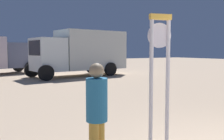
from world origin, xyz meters
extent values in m
cylinder|color=silver|center=(-1.10, 1.59, 1.14)|extent=(0.07, 0.07, 2.27)
cylinder|color=silver|center=(-0.79, 1.50, 1.14)|extent=(0.07, 0.07, 2.27)
cube|color=yellow|center=(-0.94, 1.55, 2.32)|extent=(0.41, 0.19, 0.10)
cylinder|color=white|center=(-0.93, 1.58, 2.00)|extent=(0.43, 0.16, 0.43)
cube|color=black|center=(-0.93, 1.60, 2.00)|extent=(0.10, 0.04, 0.04)
cube|color=black|center=(-0.93, 1.60, 2.00)|extent=(0.07, 0.03, 0.16)
cylinder|color=teal|center=(-2.35, 1.28, 1.06)|extent=(0.30, 0.30, 0.60)
sphere|color=#937C5D|center=(-2.35, 1.28, 1.46)|extent=(0.21, 0.21, 0.21)
cube|color=silver|center=(3.92, 13.69, 1.74)|extent=(4.69, 2.72, 2.58)
cube|color=white|center=(0.79, 13.39, 1.46)|extent=(1.90, 2.33, 2.03)
cube|color=black|center=(-0.06, 13.30, 1.87)|extent=(0.21, 1.83, 0.89)
cylinder|color=black|center=(0.06, 14.49, 0.45)|extent=(0.92, 0.34, 0.90)
cylinder|color=black|center=(0.28, 12.16, 0.45)|extent=(0.92, 0.34, 0.90)
cylinder|color=black|center=(4.60, 14.93, 0.45)|extent=(0.92, 0.34, 0.90)
cylinder|color=black|center=(4.83, 12.61, 0.45)|extent=(0.92, 0.34, 0.90)
cube|color=#505571|center=(-0.24, 18.08, 1.36)|extent=(2.21, 2.53, 1.82)
cube|color=black|center=(0.68, 18.24, 1.73)|extent=(0.36, 1.86, 0.80)
cylinder|color=black|center=(0.65, 17.02, 0.45)|extent=(0.93, 0.40, 0.90)
cylinder|color=black|center=(0.23, 19.38, 0.45)|extent=(0.93, 0.40, 0.90)
camera|label=1|loc=(-3.98, -1.73, 1.75)|focal=40.00mm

